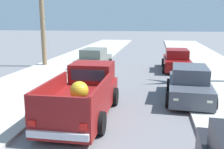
# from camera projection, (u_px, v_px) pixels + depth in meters

# --- Properties ---
(sidewalk_left) EXTENTS (5.18, 60.00, 0.12)m
(sidewalk_left) POSITION_uv_depth(u_px,v_px,m) (47.00, 77.00, 16.28)
(sidewalk_left) COLOR #B2AFA8
(sidewalk_left) RESTS_ON ground
(curb_left) EXTENTS (0.16, 60.00, 0.10)m
(curb_left) POSITION_uv_depth(u_px,v_px,m) (65.00, 77.00, 16.09)
(curb_left) COLOR silver
(curb_left) RESTS_ON ground
(curb_right) EXTENTS (0.16, 60.00, 0.10)m
(curb_right) POSITION_uv_depth(u_px,v_px,m) (204.00, 83.00, 14.72)
(curb_right) COLOR silver
(curb_right) RESTS_ON ground
(pickup_truck) EXTENTS (2.24, 5.22, 1.80)m
(pickup_truck) POSITION_uv_depth(u_px,v_px,m) (84.00, 95.00, 9.79)
(pickup_truck) COLOR maroon
(pickup_truck) RESTS_ON ground
(car_left_near) EXTENTS (2.16, 4.32, 1.54)m
(car_left_near) POSITION_uv_depth(u_px,v_px,m) (94.00, 60.00, 18.82)
(car_left_near) COLOR slate
(car_left_near) RESTS_ON ground
(car_left_mid) EXTENTS (2.21, 4.34, 1.54)m
(car_left_mid) POSITION_uv_depth(u_px,v_px,m) (189.00, 84.00, 11.69)
(car_left_mid) COLOR #474C56
(car_left_mid) RESTS_ON ground
(car_right_mid) EXTENTS (2.04, 4.27, 1.54)m
(car_right_mid) POSITION_uv_depth(u_px,v_px,m) (176.00, 60.00, 18.52)
(car_right_mid) COLOR maroon
(car_right_mid) RESTS_ON ground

